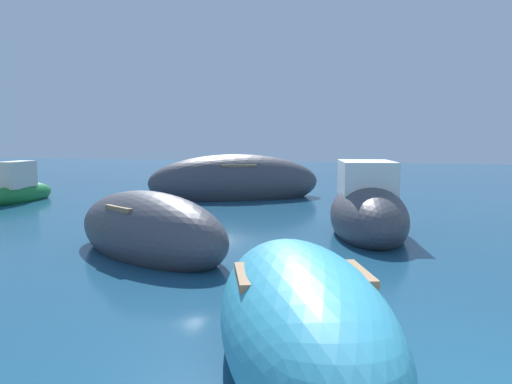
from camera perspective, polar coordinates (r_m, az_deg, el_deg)
moored_boat_0 at (r=18.32m, az=-2.38°, el=1.09°), size 6.48×4.91×2.03m
moored_boat_3 at (r=9.79m, az=-11.82°, el=-4.35°), size 4.44×3.54×1.52m
moored_boat_4 at (r=5.16m, az=5.13°, el=-14.21°), size 3.02×4.44×1.43m
moored_boat_6 at (r=19.07m, az=-24.81°, el=0.25°), size 1.15×3.08×1.56m
moored_boat_7 at (r=11.73m, az=12.37°, el=-2.12°), size 2.46×4.21×1.98m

